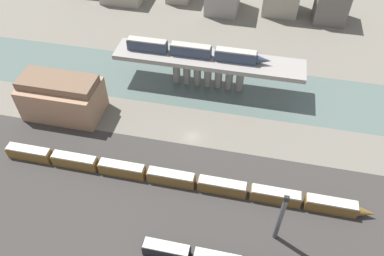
{
  "coord_description": "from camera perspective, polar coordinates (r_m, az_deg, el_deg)",
  "views": [
    {
      "loc": [
        14.3,
        -67.83,
        75.04
      ],
      "look_at": [
        0.0,
        -0.62,
        4.16
      ],
      "focal_mm": 35.0,
      "sensor_mm": 36.0,
      "label": 1
    }
  ],
  "objects": [
    {
      "name": "train_yard_mid",
      "position": [
        91.12,
        -2.36,
        -7.73
      ],
      "size": [
        90.61,
        2.68,
        3.55
      ],
      "color": "brown",
      "rests_on": "ground"
    },
    {
      "name": "city_block_tall",
      "position": [
        157.27,
        20.62,
        17.63
      ],
      "size": [
        11.67,
        12.14,
        14.96
      ],
      "primitive_type": "cube",
      "color": "#605B56",
      "rests_on": "ground"
    },
    {
      "name": "railbed_yard",
      "position": [
        88.07,
        -3.25,
        -12.67
      ],
      "size": [
        280.0,
        42.0,
        0.01
      ],
      "primitive_type": "cube",
      "color": "#33302D",
      "rests_on": "ground"
    },
    {
      "name": "signal_tower",
      "position": [
        80.49,
        13.29,
        -13.25
      ],
      "size": [
        1.0,
        1.0,
        15.25
      ],
      "color": "#4C4C51",
      "rests_on": "ground"
    },
    {
      "name": "warehouse_building",
      "position": [
        111.45,
        -19.18,
        4.5
      ],
      "size": [
        21.51,
        12.24,
        12.16
      ],
      "color": "#937056",
      "rests_on": "ground"
    },
    {
      "name": "train_on_bridge",
      "position": [
        111.77,
        0.53,
        11.66
      ],
      "size": [
        42.89,
        2.69,
        3.65
      ],
      "color": "#2D384C",
      "rests_on": "bridge"
    },
    {
      "name": "bridge",
      "position": [
        113.51,
        2.49,
        9.74
      ],
      "size": [
        56.65,
        9.92,
        10.4
      ],
      "color": "gray",
      "rests_on": "ground"
    },
    {
      "name": "ground_plane",
      "position": [
        102.16,
        0.07,
        -1.38
      ],
      "size": [
        400.0,
        400.0,
        0.0
      ],
      "primitive_type": "plane",
      "color": "#666056"
    },
    {
      "name": "river_water",
      "position": [
        118.51,
        2.37,
        6.55
      ],
      "size": [
        320.0,
        23.12,
        0.01
      ],
      "primitive_type": "cube",
      "color": "#4C5B56",
      "rests_on": "ground"
    }
  ]
}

